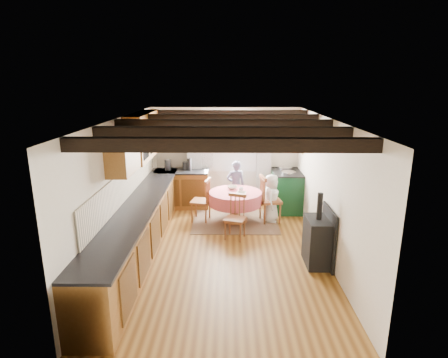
{
  "coord_description": "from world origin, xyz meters",
  "views": [
    {
      "loc": [
        0.09,
        -6.08,
        3.01
      ],
      "look_at": [
        0.0,
        0.8,
        1.15
      ],
      "focal_mm": 29.19,
      "sensor_mm": 36.0,
      "label": 1
    }
  ],
  "objects_px": {
    "chair_right": "(270,199)",
    "aga_range": "(286,190)",
    "chair_near": "(235,217)",
    "cast_iron_stove": "(318,229)",
    "dining_table": "(235,207)",
    "child_far": "(236,185)",
    "child_right": "(271,198)",
    "cup": "(241,190)",
    "chair_left": "(201,200)"
  },
  "relations": [
    {
      "from": "chair_near",
      "to": "aga_range",
      "type": "xyz_separation_m",
      "value": [
        1.25,
        1.72,
        0.04
      ]
    },
    {
      "from": "chair_left",
      "to": "chair_right",
      "type": "relative_size",
      "value": 0.93
    },
    {
      "from": "cup",
      "to": "chair_left",
      "type": "bearing_deg",
      "value": 174.15
    },
    {
      "from": "dining_table",
      "to": "cast_iron_stove",
      "type": "bearing_deg",
      "value": -54.45
    },
    {
      "from": "child_far",
      "to": "cup",
      "type": "height_order",
      "value": "child_far"
    },
    {
      "from": "chair_near",
      "to": "cast_iron_stove",
      "type": "relative_size",
      "value": 0.7
    },
    {
      "from": "chair_left",
      "to": "chair_right",
      "type": "bearing_deg",
      "value": 100.25
    },
    {
      "from": "cast_iron_stove",
      "to": "child_right",
      "type": "height_order",
      "value": "cast_iron_stove"
    },
    {
      "from": "chair_left",
      "to": "aga_range",
      "type": "relative_size",
      "value": 0.92
    },
    {
      "from": "aga_range",
      "to": "cast_iron_stove",
      "type": "relative_size",
      "value": 0.83
    },
    {
      "from": "chair_right",
      "to": "child_right",
      "type": "relative_size",
      "value": 0.98
    },
    {
      "from": "child_far",
      "to": "cup",
      "type": "xyz_separation_m",
      "value": [
        0.1,
        -0.81,
        0.13
      ]
    },
    {
      "from": "cup",
      "to": "dining_table",
      "type": "bearing_deg",
      "value": 175.54
    },
    {
      "from": "cast_iron_stove",
      "to": "cup",
      "type": "distance_m",
      "value": 2.24
    },
    {
      "from": "dining_table",
      "to": "cast_iron_stove",
      "type": "xyz_separation_m",
      "value": [
        1.34,
        -1.88,
        0.28
      ]
    },
    {
      "from": "dining_table",
      "to": "chair_left",
      "type": "distance_m",
      "value": 0.78
    },
    {
      "from": "aga_range",
      "to": "child_right",
      "type": "xyz_separation_m",
      "value": [
        -0.45,
        -0.8,
        0.05
      ]
    },
    {
      "from": "aga_range",
      "to": "child_far",
      "type": "height_order",
      "value": "child_far"
    },
    {
      "from": "aga_range",
      "to": "child_right",
      "type": "distance_m",
      "value": 0.92
    },
    {
      "from": "dining_table",
      "to": "chair_left",
      "type": "relative_size",
      "value": 1.18
    },
    {
      "from": "chair_near",
      "to": "cup",
      "type": "height_order",
      "value": "chair_near"
    },
    {
      "from": "child_right",
      "to": "cup",
      "type": "xyz_separation_m",
      "value": [
        -0.66,
        -0.06,
        0.2
      ]
    },
    {
      "from": "dining_table",
      "to": "cup",
      "type": "distance_m",
      "value": 0.41
    },
    {
      "from": "dining_table",
      "to": "cast_iron_stove",
      "type": "relative_size",
      "value": 0.91
    },
    {
      "from": "chair_near",
      "to": "chair_right",
      "type": "height_order",
      "value": "chair_right"
    },
    {
      "from": "child_far",
      "to": "chair_near",
      "type": "bearing_deg",
      "value": 79.64
    },
    {
      "from": "chair_left",
      "to": "aga_range",
      "type": "xyz_separation_m",
      "value": [
        1.99,
        0.76,
        -0.0
      ]
    },
    {
      "from": "chair_right",
      "to": "child_right",
      "type": "distance_m",
      "value": 0.02
    },
    {
      "from": "child_far",
      "to": "chair_right",
      "type": "bearing_deg",
      "value": 125.91
    },
    {
      "from": "cup",
      "to": "child_right",
      "type": "bearing_deg",
      "value": 5.0
    },
    {
      "from": "cast_iron_stove",
      "to": "cup",
      "type": "bearing_deg",
      "value": 123.15
    },
    {
      "from": "child_right",
      "to": "chair_left",
      "type": "bearing_deg",
      "value": 101.11
    },
    {
      "from": "aga_range",
      "to": "child_right",
      "type": "bearing_deg",
      "value": -119.47
    },
    {
      "from": "chair_right",
      "to": "aga_range",
      "type": "height_order",
      "value": "chair_right"
    },
    {
      "from": "chair_left",
      "to": "chair_right",
      "type": "height_order",
      "value": "chair_right"
    },
    {
      "from": "dining_table",
      "to": "chair_near",
      "type": "relative_size",
      "value": 1.29
    },
    {
      "from": "dining_table",
      "to": "child_right",
      "type": "bearing_deg",
      "value": 3.53
    },
    {
      "from": "cast_iron_stove",
      "to": "aga_range",
      "type": "bearing_deg",
      "value": 92.31
    },
    {
      "from": "cast_iron_stove",
      "to": "child_right",
      "type": "xyz_separation_m",
      "value": [
        -0.56,
        1.93,
        -0.09
      ]
    },
    {
      "from": "cup",
      "to": "chair_right",
      "type": "bearing_deg",
      "value": 5.28
    },
    {
      "from": "child_far",
      "to": "cup",
      "type": "distance_m",
      "value": 0.83
    },
    {
      "from": "child_far",
      "to": "chair_left",
      "type": "bearing_deg",
      "value": 33.65
    },
    {
      "from": "dining_table",
      "to": "chair_right",
      "type": "relative_size",
      "value": 1.1
    },
    {
      "from": "chair_left",
      "to": "child_right",
      "type": "xyz_separation_m",
      "value": [
        1.54,
        -0.03,
        0.05
      ]
    },
    {
      "from": "chair_near",
      "to": "chair_left",
      "type": "distance_m",
      "value": 1.21
    },
    {
      "from": "dining_table",
      "to": "child_right",
      "type": "xyz_separation_m",
      "value": [
        0.78,
        0.05,
        0.19
      ]
    },
    {
      "from": "chair_near",
      "to": "dining_table",
      "type": "bearing_deg",
      "value": 106.76
    },
    {
      "from": "dining_table",
      "to": "child_right",
      "type": "distance_m",
      "value": 0.81
    },
    {
      "from": "dining_table",
      "to": "cup",
      "type": "bearing_deg",
      "value": -4.46
    },
    {
      "from": "cast_iron_stove",
      "to": "child_far",
      "type": "height_order",
      "value": "cast_iron_stove"
    }
  ]
}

